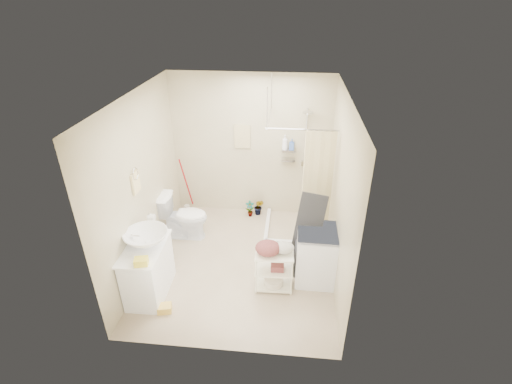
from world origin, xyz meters
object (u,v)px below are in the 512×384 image
Objects in this scene: washing_machine at (316,255)px; laundry_rack at (274,267)px; vanity at (148,270)px; toilet at (184,216)px.

washing_machine reaches higher than laundry_rack.
toilet is at bearing 83.90° from vanity.
laundry_rack is at bearing -125.86° from toilet.
vanity is 1.11× the size of toilet.
laundry_rack is at bearing 7.50° from vanity.
vanity is 1.39m from toilet.
vanity is at bearing -173.12° from laundry_rack.
toilet is 2.34m from washing_machine.
toilet is at bearing 159.39° from washing_machine.
vanity is at bearing -166.30° from washing_machine.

